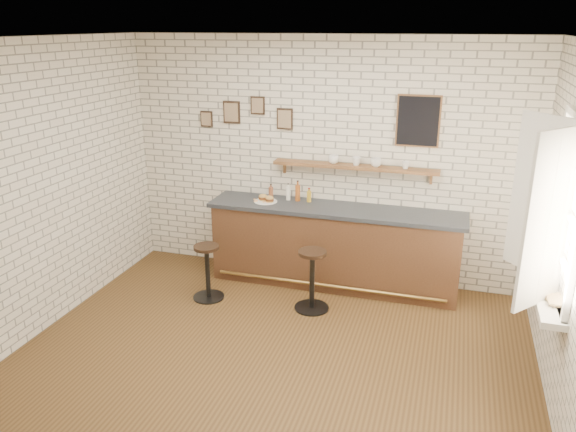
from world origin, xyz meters
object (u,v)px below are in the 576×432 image
Objects in this scene: shelf_cup_a at (334,160)px; book_upper at (547,299)px; bar_counter at (334,246)px; bitters_bottle_brown at (271,192)px; bitters_bottle_amber at (298,193)px; book_lower at (546,300)px; condiment_bottle_yellow at (309,196)px; bitters_bottle_white at (288,193)px; ciabatta_sandwich at (266,198)px; bar_stool_left at (208,270)px; shelf_cup_d at (406,165)px; shelf_cup_b at (356,161)px; shelf_cup_c at (376,162)px; sandwich_plate at (266,201)px; bar_stool_right at (312,278)px.

shelf_cup_a reaches higher than book_upper.
book_upper is (2.16, -1.70, 0.45)m from bar_counter.
bitters_bottle_amber reaches higher than bitters_bottle_brown.
book_upper is (0.00, -0.01, 0.02)m from book_lower.
bar_counter is 17.51× the size of condiment_bottle_yellow.
book_lower is at bearing -33.29° from bitters_bottle_white.
shelf_cup_a is (0.79, 0.22, 0.49)m from ciabatta_sandwich.
bar_counter is 14.32× the size of book_upper.
shelf_cup_d is at bearing 25.35° from bar_stool_left.
shelf_cup_b is 0.82× the size of shelf_cup_c.
bar_counter is at bearing -109.48° from shelf_cup_a.
sandwich_plate is 1.47× the size of bitters_bottle_brown.
shelf_cup_b is at bearing 3.50° from bitters_bottle_brown.
shelf_cup_b reaches higher than shelf_cup_d.
bar_counter is 2.79m from book_upper.
bitters_bottle_amber is 1.36m from shelf_cup_d.
shelf_cup_a is (0.55, 0.06, 0.45)m from bitters_bottle_white.
bar_counter is 0.87m from bitters_bottle_white.
ciabatta_sandwich is 1.20× the size of bitters_bottle_brown.
bar_counter is at bearing 30.95° from bar_stool_left.
shelf_cup_c is at bearing 4.66° from condiment_bottle_yellow.
bitters_bottle_amber is (0.12, 0.00, 0.02)m from bitters_bottle_white.
shelf_cup_a reaches higher than sandwich_plate.
condiment_bottle_yellow is 0.93m from shelf_cup_c.
condiment_bottle_yellow reaches higher than bar_stool_right.
shelf_cup_b is at bearing 134.18° from book_upper.
bitters_bottle_brown reaches higher than sandwich_plate.
sandwich_plate is 1.22m from bar_stool_right.
sandwich_plate is at bearing 144.73° from shelf_cup_b.
bitters_bottle_white is at bearing 144.94° from book_upper.
bar_stool_left is at bearing -175.52° from bar_stool_right.
shelf_cup_a is 0.60× the size of book_upper.
bar_stool_left is at bearing 144.47° from book_lower.
sandwich_plate is at bearing -178.55° from bar_counter.
shelf_cup_b is at bearing -40.57° from shelf_cup_a.
sandwich_plate is 1.08× the size of bitters_bottle_amber.
book_upper is at bearing -38.24° from bar_counter.
bitters_bottle_amber is at bearing 48.47° from bar_stool_left.
shelf_cup_b is at bearing -170.54° from shelf_cup_d.
ciabatta_sandwich is 0.96× the size of book_lower.
ciabatta_sandwich is 1.20m from shelf_cup_b.
shelf_cup_d is (1.65, 0.22, 0.49)m from ciabatta_sandwich.
bitters_bottle_brown is 0.74× the size of bitters_bottle_amber.
book_lower is at bearing -14.30° from bar_stool_left.
bitters_bottle_white is at bearing 167.84° from bar_counter.
shelf_cup_d is at bearing 46.03° from bar_stool_right.
ciabatta_sandwich is at bearing -156.25° from bitters_bottle_amber.
sandwich_plate is at bearing -156.82° from bitters_bottle_amber.
shelf_cup_a reaches higher than bar_stool_left.
bar_stool_right is at bearing 135.06° from book_lower.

